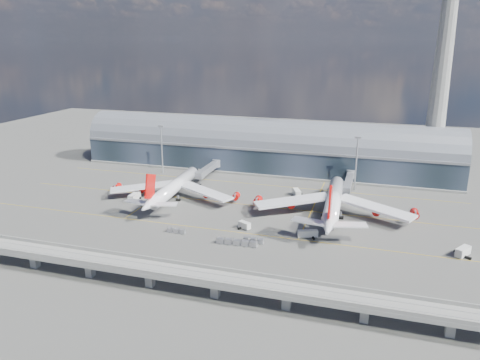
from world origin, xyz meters
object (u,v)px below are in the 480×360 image
(floodlight_mast_left, at_px, (162,148))
(service_truck_0, at_px, (134,197))
(control_tower, at_px, (441,76))
(cargo_train_0, at_px, (176,231))
(cargo_train_1, at_px, (237,242))
(service_truck_1, at_px, (244,225))
(service_truck_5, at_px, (297,193))
(floodlight_mast_right, at_px, (356,162))
(service_truck_3, at_px, (463,252))
(airliner_right, at_px, (333,203))
(cargo_train_2, at_px, (253,240))
(airliner_left, at_px, (173,188))
(service_truck_4, at_px, (330,207))
(service_truck_2, at_px, (308,234))

(floodlight_mast_left, xyz_separation_m, service_truck_0, (8.08, -44.57, -11.92))
(control_tower, height_order, cargo_train_0, control_tower)
(cargo_train_1, bearing_deg, service_truck_1, 8.39)
(control_tower, relative_size, service_truck_5, 14.58)
(floodlight_mast_right, relative_size, service_truck_0, 3.14)
(service_truck_3, bearing_deg, floodlight_mast_left, -170.84)
(floodlight_mast_right, relative_size, airliner_right, 0.37)
(service_truck_1, bearing_deg, control_tower, -10.94)
(service_truck_0, distance_m, cargo_train_2, 68.21)
(cargo_train_1, bearing_deg, cargo_train_2, -51.53)
(airliner_left, relative_size, service_truck_4, 13.14)
(service_truck_1, height_order, service_truck_3, service_truck_3)
(control_tower, bearing_deg, floodlight_mast_right, -141.34)
(floodlight_mast_right, bearing_deg, control_tower, 38.66)
(floodlight_mast_left, xyz_separation_m, service_truck_1, (63.81, -61.04, -12.25))
(airliner_left, bearing_deg, control_tower, 27.55)
(cargo_train_2, bearing_deg, service_truck_3, -82.73)
(control_tower, xyz_separation_m, service_truck_5, (-59.36, -45.67, -50.00))
(floodlight_mast_left, xyz_separation_m, service_truck_5, (75.64, -17.67, -12.00))
(airliner_left, distance_m, service_truck_3, 117.82)
(service_truck_3, relative_size, service_truck_5, 0.95)
(service_truck_3, bearing_deg, airliner_right, -174.94)
(control_tower, height_order, floodlight_mast_right, control_tower)
(service_truck_4, xyz_separation_m, cargo_train_0, (-51.18, -40.92, -0.42))
(control_tower, distance_m, cargo_train_0, 146.58)
(airliner_left, bearing_deg, airliner_right, -3.14)
(control_tower, relative_size, floodlight_mast_right, 4.01)
(service_truck_0, relative_size, service_truck_3, 1.22)
(control_tower, distance_m, service_truck_1, 124.58)
(service_truck_5, distance_m, cargo_train_0, 64.73)
(service_truck_3, bearing_deg, control_tower, 125.80)
(service_truck_3, relative_size, cargo_train_1, 0.46)
(floodlight_mast_left, xyz_separation_m, cargo_train_1, (65.45, -75.91, -12.61))
(service_truck_0, bearing_deg, cargo_train_2, -28.78)
(airliner_right, xyz_separation_m, service_truck_0, (-85.96, -6.63, -3.95))
(airliner_right, height_order, service_truck_3, airliner_right)
(airliner_left, height_order, airliner_right, airliner_right)
(airliner_left, xyz_separation_m, service_truck_3, (115.26, -24.12, -3.88))
(floodlight_mast_right, relative_size, cargo_train_2, 3.34)
(service_truck_4, bearing_deg, service_truck_3, -10.15)
(service_truck_2, bearing_deg, service_truck_4, -28.55)
(airliner_right, xyz_separation_m, service_truck_2, (-6.23, -23.88, -4.29))
(floodlight_mast_left, xyz_separation_m, cargo_train_0, (40.96, -72.31, -12.78))
(service_truck_0, height_order, service_truck_4, service_truck_0)
(floodlight_mast_right, distance_m, cargo_train_0, 94.22)
(service_truck_0, bearing_deg, service_truck_2, -17.05)
(service_truck_0, distance_m, cargo_train_1, 65.37)
(airliner_left, xyz_separation_m, service_truck_2, (63.97, -23.92, -4.10))
(service_truck_2, xyz_separation_m, cargo_train_0, (-46.85, -10.48, -0.52))
(service_truck_5, height_order, cargo_train_0, service_truck_5)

